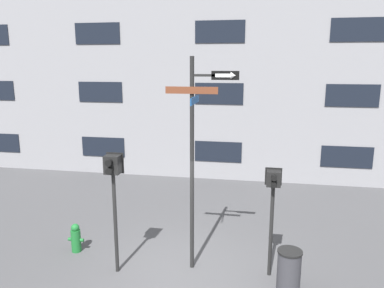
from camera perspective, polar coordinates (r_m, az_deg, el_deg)
ground_plane at (r=8.72m, az=-1.56°, el=-19.21°), size 60.00×60.00×0.00m
building_facade at (r=14.70m, az=4.40°, el=16.62°), size 24.00×0.63×11.36m
street_sign_pole at (r=7.93m, az=0.55°, el=-0.79°), size 1.51×0.93×4.69m
pedestrian_signal_left at (r=8.12m, az=-11.90°, el=-5.46°), size 0.38×0.40×2.69m
pedestrian_signal_right at (r=8.07m, az=12.21°, el=-7.59°), size 0.35×0.40×2.40m
fire_hydrant at (r=9.88m, az=-17.28°, el=-13.53°), size 0.39×0.23×0.72m
trash_bin at (r=8.26m, az=14.55°, el=-18.09°), size 0.50×0.50×0.86m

